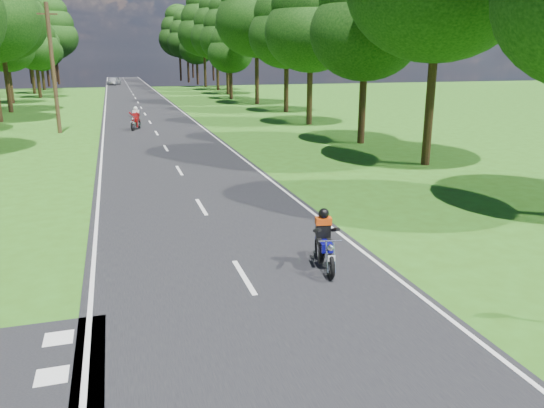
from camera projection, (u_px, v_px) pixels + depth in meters
name	position (u px, v px, depth m)	size (l,w,h in m)	color
ground	(268.00, 318.00, 10.18)	(160.00, 160.00, 0.00)	#2E5A14
main_road	(138.00, 103.00, 56.32)	(7.00, 140.00, 0.02)	black
road_markings	(138.00, 104.00, 54.55)	(7.40, 140.00, 0.01)	silver
treeline	(141.00, 26.00, 63.76)	(40.00, 115.35, 14.78)	black
telegraph_pole	(53.00, 68.00, 33.27)	(1.20, 0.26, 8.00)	#382616
rider_near_blue	(325.00, 239.00, 12.40)	(0.56, 1.68, 1.40)	#0E0C8E
rider_far_red	(135.00, 118.00, 35.68)	(0.61, 1.83, 1.53)	#A00E0C
distant_car	(114.00, 81.00, 89.40)	(1.59, 3.95, 1.34)	silver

